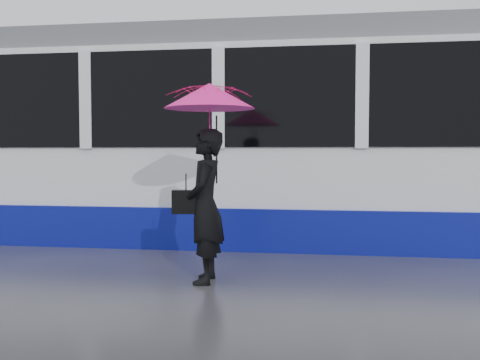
# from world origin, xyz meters

# --- Properties ---
(ground) EXTENTS (90.00, 90.00, 0.00)m
(ground) POSITION_xyz_m (0.00, 0.00, 0.00)
(ground) COLOR #2E2E34
(ground) RESTS_ON ground
(rails) EXTENTS (34.00, 1.51, 0.02)m
(rails) POSITION_xyz_m (0.00, 2.50, 0.01)
(rails) COLOR #3F3D38
(rails) RESTS_ON ground
(tram) EXTENTS (26.00, 2.56, 3.35)m
(tram) POSITION_xyz_m (-2.23, 2.50, 1.64)
(tram) COLOR white
(tram) RESTS_ON ground
(woman) EXTENTS (0.46, 0.65, 1.68)m
(woman) POSITION_xyz_m (-0.53, -0.56, 0.84)
(woman) COLOR black
(woman) RESTS_ON ground
(umbrella) EXTENTS (1.07, 1.07, 1.14)m
(umbrella) POSITION_xyz_m (-0.48, -0.56, 1.84)
(umbrella) COLOR #DB124D
(umbrella) RESTS_ON ground
(handbag) EXTENTS (0.31, 0.16, 0.44)m
(handbag) POSITION_xyz_m (-0.75, -0.54, 0.88)
(handbag) COLOR black
(handbag) RESTS_ON ground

